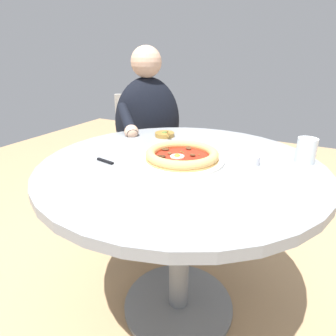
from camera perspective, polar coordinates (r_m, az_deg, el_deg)
The scene contains 10 objects.
ground_plane at distance 1.51m, azimuth 2.03°, elevation -25.73°, with size 6.00×6.00×0.02m, color tan.
dining_table at distance 1.14m, azimuth 2.44°, elevation -4.76°, with size 1.06×1.06×0.72m.
pizza_on_plate at distance 1.09m, azimuth 2.70°, elevation 2.42°, with size 0.32×0.32×0.05m.
water_glass at distance 1.18m, azimuth 25.64°, elevation 2.83°, with size 0.07×0.07×0.09m.
steak_knife at distance 1.13m, azimuth -13.22°, elevation 1.60°, with size 0.05×0.19×0.01m.
ramekin_capers at distance 1.10m, azimuth 15.72°, elevation 1.65°, with size 0.08×0.08×0.03m.
olive_pan at distance 1.41m, azimuth -0.64°, elevation 6.68°, with size 0.10×0.10×0.04m.
fork_utensil at distance 1.31m, azimuth 13.17°, elevation 4.44°, with size 0.11×0.14×0.00m.
diner_person at distance 1.81m, azimuth -3.89°, elevation 2.73°, with size 0.58×0.44×1.14m.
cafe_chair_diner at distance 1.94m, azimuth -4.56°, elevation 4.23°, with size 0.55×0.55×0.85m.
Camera 1 is at (-0.92, -0.43, 1.11)m, focal length 30.77 mm.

